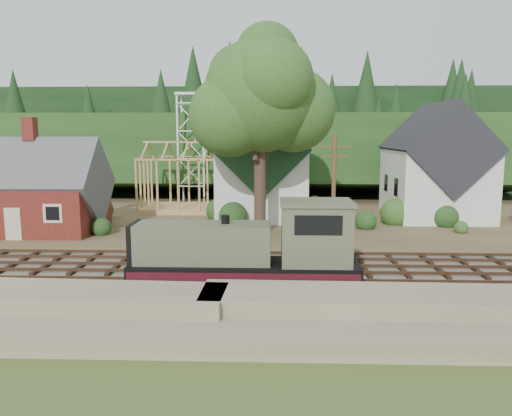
{
  "coord_description": "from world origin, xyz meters",
  "views": [
    {
      "loc": [
        3.0,
        -27.69,
        8.06
      ],
      "look_at": [
        1.84,
        6.0,
        3.0
      ],
      "focal_mm": 35.0,
      "sensor_mm": 36.0,
      "label": 1
    }
  ],
  "objects": [
    {
      "name": "hillside",
      "position": [
        0.0,
        42.0,
        0.0
      ],
      "size": [
        70.0,
        28.96,
        12.74
      ],
      "primitive_type": "cube",
      "rotation": [
        -0.17,
        0.0,
        0.0
      ],
      "color": "#1E3F19",
      "rests_on": "ground"
    },
    {
      "name": "railroad_bed",
      "position": [
        0.0,
        0.0,
        0.08
      ],
      "size": [
        64.0,
        11.0,
        0.16
      ],
      "primitive_type": "cube",
      "color": "#726B5B",
      "rests_on": "ground"
    },
    {
      "name": "embankment",
      "position": [
        0.0,
        -8.5,
        0.0
      ],
      "size": [
        64.0,
        5.0,
        1.6
      ],
      "primitive_type": "cube",
      "color": "#7F7259",
      "rests_on": "ground"
    },
    {
      "name": "ridge",
      "position": [
        0.0,
        58.0,
        0.0
      ],
      "size": [
        80.0,
        20.0,
        12.0
      ],
      "primitive_type": "cube",
      "color": "black",
      "rests_on": "ground"
    },
    {
      "name": "car_blue",
      "position": [
        -13.6,
        9.45,
        0.83
      ],
      "size": [
        1.96,
        3.34,
        1.07
      ],
      "primitive_type": "imported",
      "rotation": [
        0.0,
        0.0,
        0.24
      ],
      "color": "#5486B4",
      "rests_on": "village_flat"
    },
    {
      "name": "depot",
      "position": [
        -16.0,
        11.0,
        3.21
      ],
      "size": [
        10.8,
        7.41,
        9.0
      ],
      "color": "#561316",
      "rests_on": "village_flat"
    },
    {
      "name": "village_flat",
      "position": [
        0.0,
        18.0,
        0.15
      ],
      "size": [
        64.0,
        26.0,
        0.3
      ],
      "primitive_type": "cube",
      "color": "brown",
      "rests_on": "ground"
    },
    {
      "name": "church",
      "position": [
        2.0,
        19.68,
        5.18
      ],
      "size": [
        8.4,
        15.17,
        13.0
      ],
      "color": "silver",
      "rests_on": "village_flat"
    },
    {
      "name": "lattice_tower",
      "position": [
        -6.0,
        28.0,
        10.03
      ],
      "size": [
        3.2,
        3.2,
        12.12
      ],
      "color": "silver",
      "rests_on": "village_flat"
    },
    {
      "name": "telegraph_pole_near",
      "position": [
        7.0,
        5.2,
        4.25
      ],
      "size": [
        2.2,
        0.28,
        8.0
      ],
      "color": "#4C331E",
      "rests_on": "ground"
    },
    {
      "name": "farmhouse",
      "position": [
        18.0,
        19.0,
        4.87
      ],
      "size": [
        8.4,
        10.8,
        10.6
      ],
      "color": "silver",
      "rests_on": "village_flat"
    },
    {
      "name": "big_tree",
      "position": [
        2.17,
        10.08,
        10.22
      ],
      "size": [
        10.9,
        8.4,
        14.7
      ],
      "color": "#38281E",
      "rests_on": "village_flat"
    },
    {
      "name": "locomotive",
      "position": [
        1.99,
        -3.0,
        2.04
      ],
      "size": [
        11.4,
        2.85,
        4.58
      ],
      "color": "black",
      "rests_on": "railroad_bed"
    },
    {
      "name": "ground",
      "position": [
        0.0,
        0.0,
        0.0
      ],
      "size": [
        140.0,
        140.0,
        0.0
      ],
      "primitive_type": "plane",
      "color": "#384C1E",
      "rests_on": "ground"
    },
    {
      "name": "timber_frame",
      "position": [
        -6.0,
        22.0,
        3.27
      ],
      "size": [
        8.2,
        6.2,
        6.99
      ],
      "color": "tan",
      "rests_on": "village_flat"
    }
  ]
}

